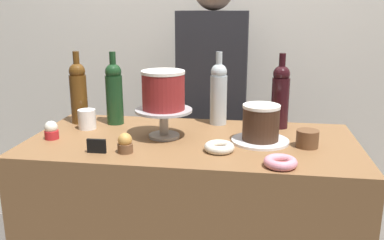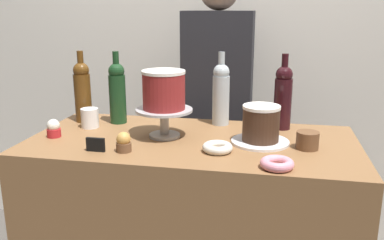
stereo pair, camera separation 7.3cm
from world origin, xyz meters
name	(u,v)px [view 1 (the left image)]	position (x,y,z in m)	size (l,w,h in m)	color
back_wall	(215,28)	(0.00, 0.89, 1.30)	(6.00, 0.05, 2.60)	silver
display_counter	(192,239)	(0.00, 0.00, 0.45)	(1.31, 0.63, 0.90)	brown
cake_stand_pedestal	(164,118)	(-0.12, 0.01, 0.99)	(0.23, 0.23, 0.12)	#B2B2B7
white_layer_cake	(163,90)	(-0.12, 0.01, 1.10)	(0.17, 0.17, 0.15)	maroon
silver_serving_platter	(260,141)	(0.27, 0.01, 0.91)	(0.23, 0.23, 0.01)	white
chocolate_round_cake	(261,122)	(0.27, 0.01, 0.98)	(0.14, 0.14, 0.14)	#3D2619
wine_bottle_amber	(78,92)	(-0.54, 0.17, 1.05)	(0.08, 0.08, 0.33)	#5B3814
wine_bottle_dark_red	(280,95)	(0.35, 0.23, 1.05)	(0.08, 0.08, 0.33)	black
wine_bottle_green	(114,92)	(-0.38, 0.18, 1.05)	(0.08, 0.08, 0.33)	#193D1E
wine_bottle_clear	(219,93)	(0.08, 0.25, 1.05)	(0.08, 0.08, 0.33)	#B2BCC1
cupcake_caramel	(125,143)	(-0.22, -0.19, 0.94)	(0.06, 0.06, 0.07)	brown
cupcake_vanilla	(51,130)	(-0.56, -0.08, 0.94)	(0.06, 0.06, 0.07)	red
donut_pink	(280,162)	(0.33, -0.25, 0.92)	(0.11, 0.11, 0.03)	pink
donut_sugar	(219,147)	(0.12, -0.13, 0.92)	(0.11, 0.11, 0.03)	silver
cookie_stack	(307,139)	(0.45, -0.03, 0.94)	(0.08, 0.08, 0.07)	brown
price_sign_chalkboard	(96,146)	(-0.32, -0.21, 0.93)	(0.07, 0.01, 0.05)	black
coffee_cup_ceramic	(87,119)	(-0.47, 0.08, 0.95)	(0.08, 0.08, 0.08)	white
barista_figure	(212,117)	(0.02, 0.61, 0.84)	(0.36, 0.22, 1.60)	black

